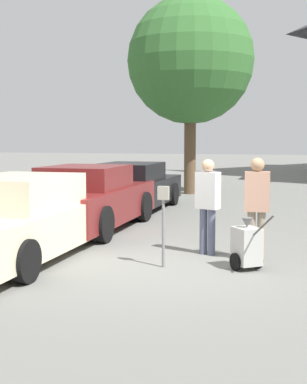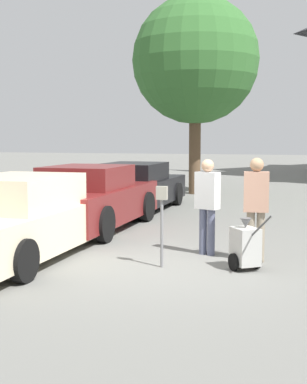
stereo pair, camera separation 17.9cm
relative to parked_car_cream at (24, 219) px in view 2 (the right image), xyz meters
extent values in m
plane|color=slate|center=(2.66, -0.07, -0.67)|extent=(120.00, 120.00, 0.00)
cube|color=beige|center=(0.00, 0.05, -0.13)|extent=(1.86, 5.29, 0.71)
cube|color=beige|center=(0.00, -0.16, 0.51)|extent=(1.62, 2.23, 0.57)
cylinder|color=black|center=(-0.91, 1.68, -0.34)|extent=(0.18, 0.66, 0.65)
cylinder|color=black|center=(0.89, 1.69, -0.34)|extent=(0.18, 0.66, 0.65)
cylinder|color=black|center=(0.91, -1.58, -0.34)|extent=(0.18, 0.66, 0.65)
cube|color=maroon|center=(0.00, 3.00, -0.08)|extent=(1.91, 4.70, 0.77)
cube|color=maroon|center=(0.00, 2.82, 0.56)|extent=(1.67, 1.98, 0.51)
cylinder|color=black|center=(-0.93, 4.45, -0.29)|extent=(0.18, 0.76, 0.75)
cylinder|color=black|center=(0.91, 4.46, -0.29)|extent=(0.18, 0.76, 0.75)
cylinder|color=black|center=(-0.91, 1.55, -0.29)|extent=(0.18, 0.76, 0.75)
cylinder|color=black|center=(0.93, 1.56, -0.29)|extent=(0.18, 0.76, 0.75)
cube|color=black|center=(0.00, 6.27, -0.12)|extent=(1.82, 5.21, 0.71)
cube|color=black|center=(0.00, 6.06, 0.48)|extent=(1.59, 2.19, 0.50)
cylinder|color=black|center=(-0.89, 7.87, -0.32)|extent=(0.18, 0.71, 0.71)
cylinder|color=black|center=(0.87, 7.88, -0.32)|extent=(0.18, 0.71, 0.71)
cylinder|color=black|center=(-0.87, 4.65, -0.32)|extent=(0.18, 0.71, 0.71)
cylinder|color=black|center=(0.89, 4.66, -0.32)|extent=(0.18, 0.71, 0.71)
cylinder|color=slate|center=(2.59, -0.10, -0.11)|extent=(0.05, 0.05, 1.12)
cube|color=gray|center=(2.59, -0.10, 0.56)|extent=(0.18, 0.09, 0.22)
cylinder|color=#515670|center=(3.21, 1.02, -0.25)|extent=(0.14, 0.14, 0.84)
cylinder|color=#515670|center=(3.05, 1.08, -0.25)|extent=(0.14, 0.14, 0.84)
cube|color=silver|center=(3.13, 1.05, 0.51)|extent=(0.47, 0.36, 0.67)
sphere|color=tan|center=(3.13, 1.05, 0.95)|extent=(0.23, 0.23, 0.23)
cylinder|color=gray|center=(4.11, 0.75, -0.24)|extent=(0.14, 0.14, 0.87)
cylinder|color=gray|center=(3.94, 0.74, -0.24)|extent=(0.14, 0.14, 0.87)
cube|color=tan|center=(4.03, 0.75, 0.54)|extent=(0.44, 0.26, 0.69)
sphere|color=tan|center=(4.03, 0.75, 1.00)|extent=(0.23, 0.23, 0.23)
cube|color=#B2B2AD|center=(3.93, 0.12, -0.29)|extent=(0.55, 0.57, 0.60)
cone|color=#59595B|center=(3.93, 0.12, 0.09)|extent=(0.18, 0.18, 0.16)
cylinder|color=#4C4C4C|center=(4.21, -0.26, 0.11)|extent=(0.37, 0.49, 0.43)
cylinder|color=black|center=(3.76, 0.00, -0.53)|extent=(0.21, 0.26, 0.28)
cylinder|color=black|center=(4.10, 0.25, -0.53)|extent=(0.21, 0.26, 0.28)
cylinder|color=brown|center=(0.65, 11.39, 0.82)|extent=(0.44, 0.44, 2.98)
sphere|color=#33662D|center=(0.65, 11.39, 4.32)|extent=(4.71, 4.71, 4.71)
camera|label=1|loc=(4.76, -8.46, 1.46)|focal=50.00mm
camera|label=2|loc=(4.93, -8.41, 1.46)|focal=50.00mm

